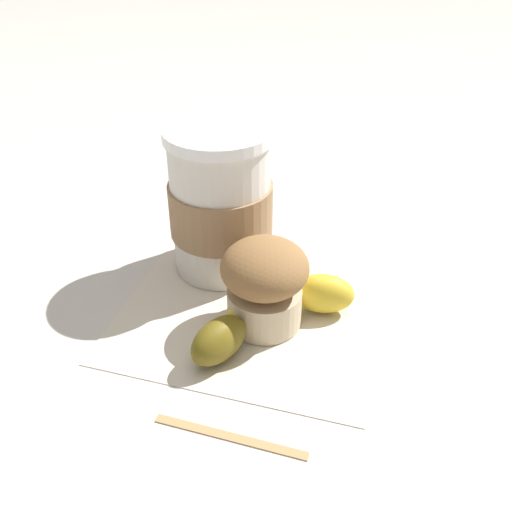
# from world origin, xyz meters

# --- Properties ---
(ground_plane) EXTENTS (3.00, 3.00, 0.00)m
(ground_plane) POSITION_xyz_m (0.00, 0.00, 0.00)
(ground_plane) COLOR beige
(paper_napkin) EXTENTS (0.23, 0.23, 0.00)m
(paper_napkin) POSITION_xyz_m (0.00, 0.00, 0.00)
(paper_napkin) COLOR beige
(paper_napkin) RESTS_ON ground_plane
(coffee_cup) EXTENTS (0.10, 0.10, 0.14)m
(coffee_cup) POSITION_xyz_m (-0.05, 0.05, 0.07)
(coffee_cup) COLOR silver
(coffee_cup) RESTS_ON paper_napkin
(muffin) EXTENTS (0.07, 0.07, 0.08)m
(muffin) POSITION_xyz_m (0.01, -0.02, 0.04)
(muffin) COLOR beige
(muffin) RESTS_ON paper_napkin
(banana) EXTENTS (0.12, 0.13, 0.04)m
(banana) POSITION_xyz_m (0.02, -0.03, 0.02)
(banana) COLOR gold
(banana) RESTS_ON paper_napkin
(sugar_packet) EXTENTS (0.06, 0.06, 0.01)m
(sugar_packet) POSITION_xyz_m (-0.09, 0.12, 0.00)
(sugar_packet) COLOR white
(sugar_packet) RESTS_ON ground_plane
(wooden_stirrer) EXTENTS (0.11, 0.01, 0.00)m
(wooden_stirrer) POSITION_xyz_m (0.03, -0.14, 0.00)
(wooden_stirrer) COLOR tan
(wooden_stirrer) RESTS_ON ground_plane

